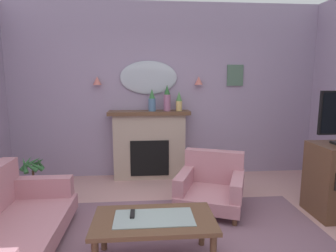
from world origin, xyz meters
TOP-DOWN VIEW (x-y plane):
  - wall_back at (0.00, 2.62)m, footprint 6.28×0.10m
  - patterned_rug at (0.00, 0.20)m, footprint 3.20×2.40m
  - fireplace at (-0.29, 2.40)m, footprint 1.36×0.36m
  - mantel_vase_left at (-0.24, 2.37)m, footprint 0.12×0.12m
  - mantel_vase_right at (0.01, 2.37)m, footprint 0.12×0.12m
  - mantel_vase_centre at (0.21, 2.37)m, footprint 0.10×0.10m
  - wall_mirror at (-0.29, 2.54)m, footprint 0.96×0.06m
  - wall_sconce_left at (-1.14, 2.49)m, footprint 0.14×0.14m
  - wall_sconce_right at (0.56, 2.49)m, footprint 0.14×0.14m
  - framed_picture at (1.21, 2.55)m, footprint 0.28×0.03m
  - coffee_table at (-0.30, 0.04)m, footprint 1.10×0.60m
  - tv_remote at (-0.50, 0.12)m, footprint 0.04×0.16m
  - armchair_by_coffee_table at (0.49, 1.17)m, footprint 1.04×1.06m
  - potted_plant_small_fern at (-2.04, 1.87)m, footprint 0.37×0.38m

SIDE VIEW (x-z plane):
  - patterned_rug at x=0.00m, z-range 0.00..0.01m
  - potted_plant_small_fern at x=-2.04m, z-range 0.02..0.59m
  - armchair_by_coffee_table at x=0.49m, z-range -0.05..0.66m
  - coffee_table at x=-0.30m, z-range 0.16..0.61m
  - tv_remote at x=-0.50m, z-range 0.44..0.46m
  - fireplace at x=-0.29m, z-range -0.01..1.15m
  - mantel_vase_centre at x=0.21m, z-range 1.16..1.48m
  - mantel_vase_left at x=-0.24m, z-range 1.14..1.51m
  - mantel_vase_right at x=0.01m, z-range 1.14..1.58m
  - wall_back at x=0.00m, z-range 0.00..2.96m
  - wall_sconce_left at x=-1.14m, z-range 1.59..1.73m
  - wall_sconce_right at x=0.56m, z-range 1.59..1.73m
  - wall_mirror at x=-0.29m, z-range 1.43..1.99m
  - framed_picture at x=1.21m, z-range 1.57..1.93m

